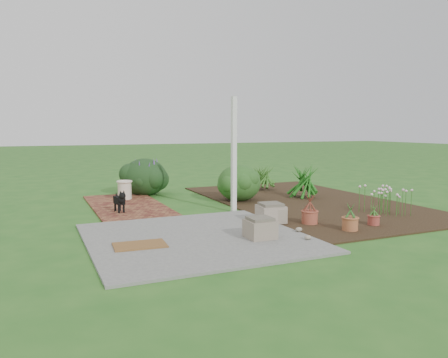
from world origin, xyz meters
name	(u,v)px	position (x,y,z in m)	size (l,w,h in m)	color
ground	(223,214)	(0.00, 0.00, 0.00)	(80.00, 80.00, 0.00)	#265F1E
concrete_patio	(196,238)	(-1.25, -1.75, 0.02)	(3.50, 3.50, 0.04)	slate
brick_path	(127,205)	(-1.70, 1.75, 0.02)	(1.60, 3.50, 0.04)	#5C261D
garden_bed	(307,202)	(2.50, 0.50, 0.01)	(4.00, 7.00, 0.03)	black
veranda_post	(234,155)	(0.30, 0.10, 1.25)	(0.10, 0.10, 2.50)	white
stone_trough_near	(260,229)	(-0.33, -2.26, 0.19)	(0.44, 0.44, 0.29)	gray
stone_trough_mid	(271,214)	(0.44, -1.27, 0.20)	(0.47, 0.47, 0.32)	gray
stone_trough_far	(273,215)	(0.48, -1.30, 0.18)	(0.41, 0.41, 0.27)	gray
coir_doormat	(140,245)	(-2.24, -1.95, 0.05)	(0.79, 0.51, 0.02)	brown
black_dog	(120,200)	(-2.02, 0.88, 0.31)	(0.20, 0.52, 0.45)	black
cream_ceramic_urn	(125,190)	(-1.58, 2.58, 0.27)	(0.34, 0.34, 0.45)	beige
evergreen_shrub	(239,182)	(1.01, 1.31, 0.49)	(1.08, 1.08, 0.91)	#143D17
agapanthus_clump_back	(304,178)	(2.74, 1.03, 0.53)	(1.11, 1.11, 0.99)	#0D3B0A
agapanthus_clump_front	(263,174)	(2.47, 2.70, 0.48)	(1.01, 1.01, 0.90)	#163C10
pink_flower_patch	(382,200)	(2.99, -1.49, 0.33)	(0.93, 0.93, 0.59)	#113D0F
terracotta_pot_bronze	(310,217)	(1.08, -1.64, 0.15)	(0.30, 0.30, 0.25)	#9B4934
terracotta_pot_small_left	(374,220)	(2.10, -2.23, 0.12)	(0.21, 0.21, 0.18)	brown
terracotta_pot_small_right	(350,224)	(1.41, -2.39, 0.15)	(0.27, 0.27, 0.23)	#9F5C36
purple_flowering_bush	(145,176)	(-0.89, 3.32, 0.52)	(1.21, 1.21, 1.03)	black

